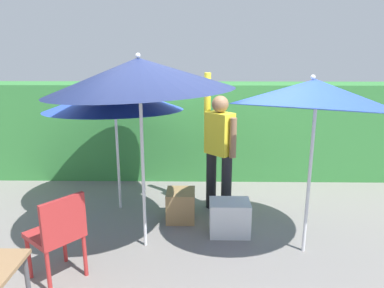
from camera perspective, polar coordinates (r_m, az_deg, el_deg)
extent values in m
plane|color=gray|center=(4.43, -0.06, -14.91)|extent=(24.00, 24.00, 0.00)
cube|color=#38843D|center=(6.30, 0.29, 2.13)|extent=(8.00, 0.70, 1.62)
cylinder|color=silver|center=(4.09, 17.81, -5.88)|extent=(0.04, 0.04, 1.60)
cone|color=blue|center=(3.87, 18.56, 7.40)|extent=(1.73, 1.73, 0.66)
sphere|color=silver|center=(3.86, 18.40, 9.89)|extent=(0.05, 0.05, 0.05)
cylinder|color=silver|center=(4.01, -7.65, -4.46)|extent=(0.04, 0.04, 1.76)
cone|color=#19234C|center=(3.79, -8.27, 10.67)|extent=(1.96, 1.95, 0.47)
sphere|color=silver|center=(3.78, -8.45, 13.54)|extent=(0.05, 0.05, 0.05)
cylinder|color=silver|center=(5.10, -11.49, -2.54)|extent=(0.04, 0.04, 1.40)
cone|color=blue|center=(4.91, -12.10, 7.07)|extent=(1.82, 1.83, 0.43)
sphere|color=silver|center=(4.89, -12.32, 9.14)|extent=(0.05, 0.05, 0.05)
cylinder|color=black|center=(5.12, 3.02, -5.62)|extent=(0.14, 0.14, 0.82)
cylinder|color=black|center=(4.95, 5.40, -6.42)|extent=(0.14, 0.14, 0.82)
cube|color=yellow|center=(4.83, 4.34, 1.66)|extent=(0.41, 0.41, 0.56)
sphere|color=#8C6647|center=(4.76, 4.43, 6.24)|extent=(0.22, 0.22, 0.22)
cylinder|color=yellow|center=(4.89, 2.43, 7.81)|extent=(0.13, 0.13, 0.56)
cylinder|color=#8C6647|center=(4.69, 6.43, 0.95)|extent=(0.13, 0.13, 0.52)
cylinder|color=#B72D2D|center=(4.18, -19.33, -14.31)|extent=(0.04, 0.04, 0.44)
cylinder|color=#B72D2D|center=(4.04, -24.15, -15.91)|extent=(0.04, 0.04, 0.44)
cylinder|color=#B72D2D|center=(3.90, -16.39, -16.38)|extent=(0.04, 0.04, 0.44)
cylinder|color=#B72D2D|center=(3.74, -21.50, -18.25)|extent=(0.04, 0.04, 0.44)
cube|color=#B72D2D|center=(3.84, -20.68, -13.03)|extent=(0.62, 0.62, 0.05)
cube|color=#B72D2D|center=(3.59, -19.44, -10.98)|extent=(0.31, 0.36, 0.40)
cube|color=silver|center=(4.51, 5.89, -11.38)|extent=(0.48, 0.34, 0.42)
cube|color=#9E7A4C|center=(4.84, -1.78, -9.55)|extent=(0.37, 0.39, 0.40)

